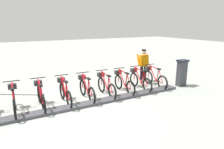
% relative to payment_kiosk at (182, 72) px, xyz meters
% --- Properties ---
extents(ground_plane, '(60.00, 60.00, 0.00)m').
position_rel_payment_kiosk_xyz_m(ground_plane, '(-0.05, 5.32, -0.67)').
color(ground_plane, '#A5A9A0').
extents(dock_rail_base, '(0.44, 9.45, 0.10)m').
position_rel_payment_kiosk_xyz_m(dock_rail_base, '(-0.05, 5.32, -0.62)').
color(dock_rail_base, '#47474C').
rests_on(dock_rail_base, ground).
extents(payment_kiosk, '(0.36, 0.52, 1.28)m').
position_rel_payment_kiosk_xyz_m(payment_kiosk, '(0.00, 0.00, 0.00)').
color(payment_kiosk, '#38383D').
rests_on(payment_kiosk, ground).
extents(bike_docked_0, '(1.72, 0.54, 1.02)m').
position_rel_payment_kiosk_xyz_m(bike_docked_0, '(0.57, 1.19, -0.24)').
color(bike_docked_0, black).
rests_on(bike_docked_0, ground).
extents(bike_docked_1, '(1.72, 0.54, 1.02)m').
position_rel_payment_kiosk_xyz_m(bike_docked_1, '(0.57, 2.06, -0.24)').
color(bike_docked_1, black).
rests_on(bike_docked_1, ground).
extents(bike_docked_2, '(1.72, 0.54, 1.02)m').
position_rel_payment_kiosk_xyz_m(bike_docked_2, '(0.57, 2.92, -0.24)').
color(bike_docked_2, black).
rests_on(bike_docked_2, ground).
extents(bike_docked_3, '(1.72, 0.54, 1.02)m').
position_rel_payment_kiosk_xyz_m(bike_docked_3, '(0.57, 3.79, -0.24)').
color(bike_docked_3, black).
rests_on(bike_docked_3, ground).
extents(bike_docked_4, '(1.72, 0.54, 1.02)m').
position_rel_payment_kiosk_xyz_m(bike_docked_4, '(0.57, 4.65, -0.24)').
color(bike_docked_4, black).
rests_on(bike_docked_4, ground).
extents(bike_docked_5, '(1.72, 0.54, 1.02)m').
position_rel_payment_kiosk_xyz_m(bike_docked_5, '(0.57, 5.52, -0.24)').
color(bike_docked_5, black).
rests_on(bike_docked_5, ground).
extents(bike_docked_6, '(1.72, 0.54, 1.02)m').
position_rel_payment_kiosk_xyz_m(bike_docked_6, '(0.57, 6.38, -0.24)').
color(bike_docked_6, black).
rests_on(bike_docked_6, ground).
extents(bike_docked_7, '(1.72, 0.54, 1.02)m').
position_rel_payment_kiosk_xyz_m(bike_docked_7, '(0.57, 7.25, -0.24)').
color(bike_docked_7, black).
rests_on(bike_docked_7, ground).
extents(worker_near_rack, '(0.55, 0.68, 1.66)m').
position_rel_payment_kiosk_xyz_m(worker_near_rack, '(1.54, 1.11, 0.24)').
color(worker_near_rack, white).
rests_on(worker_near_rack, ground).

